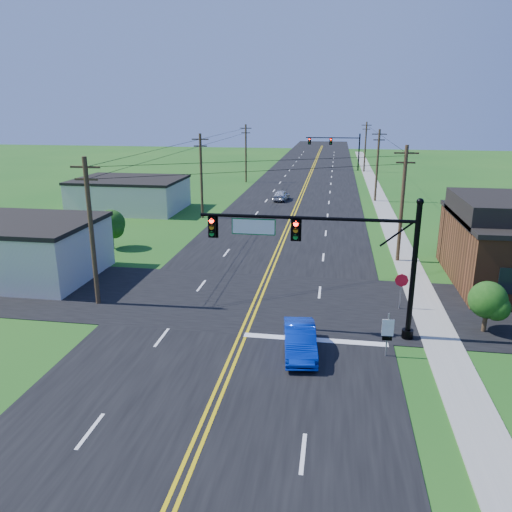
% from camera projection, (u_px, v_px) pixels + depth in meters
% --- Properties ---
extents(ground, '(260.00, 260.00, 0.00)m').
position_uv_depth(ground, '(207.00, 411.00, 20.05)').
color(ground, '#174F16').
rests_on(ground, ground).
extents(road_main, '(16.00, 220.00, 0.04)m').
position_uv_depth(road_main, '(300.00, 196.00, 67.31)').
color(road_main, black).
rests_on(road_main, ground).
extents(road_cross, '(70.00, 10.00, 0.04)m').
position_uv_depth(road_cross, '(255.00, 300.00, 31.38)').
color(road_cross, black).
rests_on(road_cross, ground).
extents(sidewalk, '(2.00, 160.00, 0.08)m').
position_uv_depth(sidewalk, '(386.00, 214.00, 56.27)').
color(sidewalk, gray).
rests_on(sidewalk, ground).
extents(signal_mast_main, '(11.30, 0.60, 7.48)m').
position_uv_depth(signal_mast_main, '(325.00, 248.00, 25.58)').
color(signal_mast_main, black).
rests_on(signal_mast_main, ground).
extents(signal_mast_far, '(10.98, 0.60, 7.48)m').
position_uv_depth(signal_mast_far, '(336.00, 146.00, 93.69)').
color(signal_mast_far, black).
rests_on(signal_mast_far, ground).
extents(cream_bldg_near, '(10.20, 8.20, 4.10)m').
position_uv_depth(cream_bldg_near, '(22.00, 249.00, 35.25)').
color(cream_bldg_near, beige).
rests_on(cream_bldg_near, ground).
extents(cream_bldg_far, '(12.20, 9.20, 3.70)m').
position_uv_depth(cream_bldg_far, '(130.00, 194.00, 58.30)').
color(cream_bldg_far, beige).
rests_on(cream_bldg_far, ground).
extents(utility_pole_left_a, '(1.80, 0.28, 9.00)m').
position_uv_depth(utility_pole_left_a, '(91.00, 230.00, 29.57)').
color(utility_pole_left_a, '#362818').
rests_on(utility_pole_left_a, ground).
extents(utility_pole_left_b, '(1.80, 0.28, 9.00)m').
position_uv_depth(utility_pole_left_b, '(201.00, 175.00, 53.20)').
color(utility_pole_left_b, '#362818').
rests_on(utility_pole_left_b, ground).
extents(utility_pole_left_c, '(1.80, 0.28, 9.00)m').
position_uv_depth(utility_pole_left_c, '(246.00, 152.00, 78.73)').
color(utility_pole_left_c, '#362818').
rests_on(utility_pole_left_c, ground).
extents(utility_pole_right_a, '(1.80, 0.28, 9.00)m').
position_uv_depth(utility_pole_right_a, '(402.00, 202.00, 38.00)').
color(utility_pole_right_a, '#362818').
rests_on(utility_pole_right_a, ground).
extents(utility_pole_right_b, '(1.80, 0.28, 9.00)m').
position_uv_depth(utility_pole_right_b, '(377.00, 164.00, 62.58)').
color(utility_pole_right_b, '#362818').
rests_on(utility_pole_right_b, ground).
extents(utility_pole_right_c, '(1.80, 0.28, 9.00)m').
position_uv_depth(utility_pole_right_c, '(365.00, 146.00, 90.94)').
color(utility_pole_right_c, '#362818').
rests_on(utility_pole_right_c, ground).
extents(tree_right_back, '(3.00, 3.00, 4.10)m').
position_uv_depth(tree_right_back, '(471.00, 221.00, 41.46)').
color(tree_right_back, '#362818').
rests_on(tree_right_back, ground).
extents(shrub_corner, '(2.00, 2.00, 2.86)m').
position_uv_depth(shrub_corner, '(488.00, 300.00, 26.53)').
color(shrub_corner, '#362818').
rests_on(shrub_corner, ground).
extents(tree_left, '(2.40, 2.40, 3.37)m').
position_uv_depth(tree_left, '(111.00, 224.00, 42.33)').
color(tree_left, '#362818').
rests_on(tree_left, ground).
extents(blue_car, '(2.03, 4.47, 1.42)m').
position_uv_depth(blue_car, '(300.00, 341.00, 24.44)').
color(blue_car, '#082AAF').
rests_on(blue_car, ground).
extents(distant_car, '(2.11, 4.10, 1.34)m').
position_uv_depth(distant_car, '(281.00, 195.00, 64.25)').
color(distant_car, silver).
rests_on(distant_car, ground).
extents(route_sign, '(0.57, 0.10, 2.28)m').
position_uv_depth(route_sign, '(387.00, 332.00, 24.00)').
color(route_sign, slate).
rests_on(route_sign, ground).
extents(stop_sign, '(0.81, 0.10, 2.26)m').
position_uv_depth(stop_sign, '(401.00, 284.00, 29.57)').
color(stop_sign, slate).
rests_on(stop_sign, ground).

